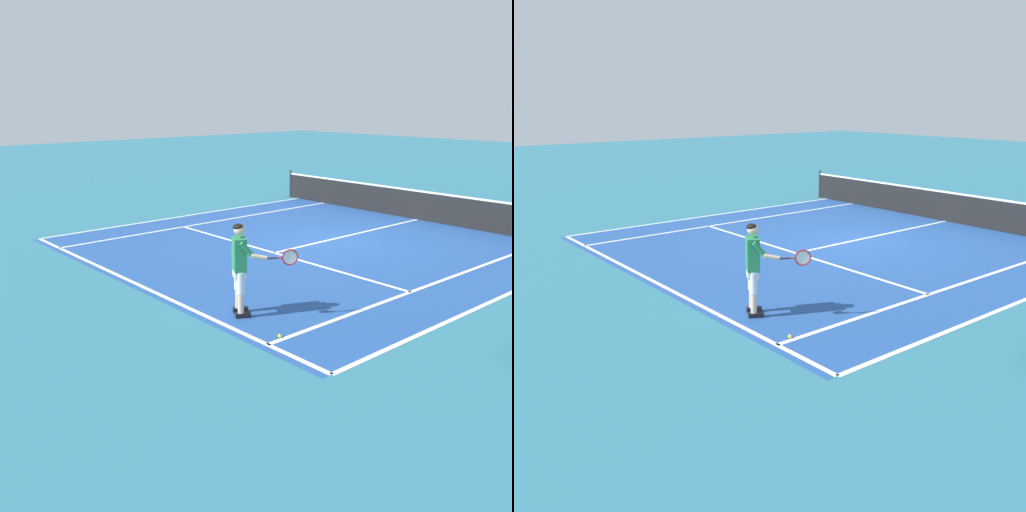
% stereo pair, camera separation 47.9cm
% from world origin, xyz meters
% --- Properties ---
extents(ground_plane, '(80.00, 80.00, 0.00)m').
position_xyz_m(ground_plane, '(0.00, 0.00, 0.00)').
color(ground_plane, teal).
extents(court_inner_surface, '(10.98, 10.76, 0.00)m').
position_xyz_m(court_inner_surface, '(0.00, -0.76, 0.00)').
color(court_inner_surface, '#234C93').
rests_on(court_inner_surface, ground).
extents(line_baseline, '(10.98, 0.10, 0.01)m').
position_xyz_m(line_baseline, '(0.00, -5.95, 0.00)').
color(line_baseline, white).
rests_on(line_baseline, ground).
extents(line_service, '(8.23, 0.10, 0.01)m').
position_xyz_m(line_service, '(0.00, -1.98, 0.00)').
color(line_service, white).
rests_on(line_service, ground).
extents(line_centre_service, '(0.10, 6.40, 0.01)m').
position_xyz_m(line_centre_service, '(0.00, 1.22, 0.00)').
color(line_centre_service, white).
rests_on(line_centre_service, ground).
extents(line_singles_left, '(0.10, 10.36, 0.01)m').
position_xyz_m(line_singles_left, '(-4.12, -0.76, 0.00)').
color(line_singles_left, white).
rests_on(line_singles_left, ground).
extents(line_singles_right, '(0.10, 10.36, 0.01)m').
position_xyz_m(line_singles_right, '(4.12, -0.76, 0.00)').
color(line_singles_right, white).
rests_on(line_singles_right, ground).
extents(line_doubles_left, '(0.10, 10.36, 0.01)m').
position_xyz_m(line_doubles_left, '(-5.49, -0.76, 0.00)').
color(line_doubles_left, white).
rests_on(line_doubles_left, ground).
extents(line_doubles_right, '(0.10, 10.36, 0.01)m').
position_xyz_m(line_doubles_right, '(5.49, -0.76, 0.00)').
color(line_doubles_right, white).
rests_on(line_doubles_right, ground).
extents(tennis_net, '(11.96, 0.08, 1.07)m').
position_xyz_m(tennis_net, '(0.00, 4.42, 0.50)').
color(tennis_net, '#333338').
rests_on(tennis_net, ground).
extents(tennis_player, '(1.04, 0.91, 1.71)m').
position_xyz_m(tennis_player, '(2.81, -5.42, 0.99)').
color(tennis_player, black).
rests_on(tennis_player, ground).
extents(tennis_ball_near_feet, '(0.07, 0.07, 0.07)m').
position_xyz_m(tennis_ball_near_feet, '(4.04, -5.60, 0.03)').
color(tennis_ball_near_feet, '#CCE02D').
rests_on(tennis_ball_near_feet, ground).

